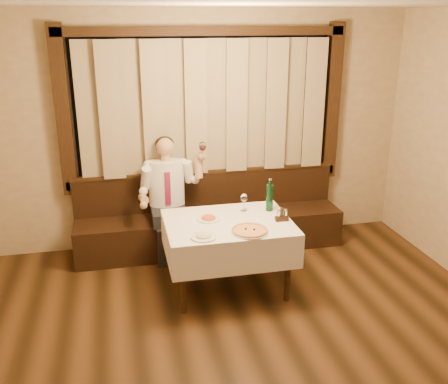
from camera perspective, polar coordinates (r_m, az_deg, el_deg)
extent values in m
cube|color=tan|center=(6.05, -2.25, 6.97)|extent=(5.00, 0.01, 2.80)
cube|color=black|center=(5.97, -2.26, 9.74)|extent=(3.00, 0.02, 1.60)
cube|color=orange|center=(5.94, -8.91, 6.52)|extent=(0.50, 0.01, 0.40)
cube|color=black|center=(6.13, -2.09, 1.83)|extent=(3.30, 0.12, 0.10)
cube|color=black|center=(5.85, -2.30, 17.91)|extent=(3.30, 0.12, 0.10)
cube|color=black|center=(5.87, -17.93, 8.66)|extent=(0.16, 0.12, 1.90)
cube|color=black|center=(6.41, 12.25, 9.98)|extent=(0.16, 0.12, 1.90)
cube|color=#94805F|center=(5.87, -2.08, 9.58)|extent=(2.90, 0.08, 1.55)
cube|color=black|center=(6.12, -1.57, -4.49)|extent=(3.20, 0.60, 0.45)
cube|color=black|center=(6.17, -2.03, 0.22)|extent=(3.20, 0.12, 0.45)
cube|color=black|center=(6.09, -2.06, 2.40)|extent=(3.20, 0.14, 0.04)
cylinder|color=black|center=(4.79, -4.69, -9.98)|extent=(0.06, 0.06, 0.71)
cylinder|color=black|center=(5.01, 7.31, -8.68)|extent=(0.06, 0.06, 0.71)
cylinder|color=black|center=(5.44, -5.77, -6.23)|extent=(0.06, 0.06, 0.71)
cylinder|color=black|center=(5.64, 4.82, -5.26)|extent=(0.06, 0.06, 0.71)
cube|color=black|center=(5.03, 0.49, -3.64)|extent=(1.20, 0.90, 0.04)
cube|color=white|center=(5.03, 0.49, -3.40)|extent=(1.26, 0.96, 0.01)
cube|color=white|center=(4.68, 1.81, -7.60)|extent=(1.26, 0.01, 0.35)
cube|color=white|center=(5.53, -0.62, -3.19)|extent=(1.26, 0.01, 0.35)
cube|color=white|center=(5.01, -6.60, -5.82)|extent=(0.01, 0.96, 0.35)
cube|color=white|center=(5.26, 7.21, -4.56)|extent=(0.01, 0.96, 0.35)
cylinder|color=white|center=(4.78, 2.94, -4.54)|extent=(0.37, 0.37, 0.01)
cylinder|color=#C7551D|center=(4.77, 2.94, -4.42)|extent=(0.33, 0.33, 0.01)
torus|color=#BA8747|center=(4.77, 2.94, -4.38)|extent=(0.35, 0.35, 0.03)
sphere|color=black|center=(4.78, 2.50, -4.24)|extent=(0.02, 0.02, 0.02)
sphere|color=black|center=(4.77, 3.48, -4.31)|extent=(0.02, 0.02, 0.02)
cylinder|color=white|center=(5.06, -1.78, -3.10)|extent=(0.24, 0.24, 0.01)
ellipsoid|color=#B73A1D|center=(5.05, -1.78, -2.67)|extent=(0.15, 0.15, 0.07)
cylinder|color=white|center=(4.66, -2.35, -5.16)|extent=(0.24, 0.24, 0.02)
ellipsoid|color=beige|center=(4.64, -2.36, -4.69)|extent=(0.15, 0.15, 0.07)
cylinder|color=#12562A|center=(5.27, 5.24, -0.66)|extent=(0.08, 0.08, 0.28)
cylinder|color=#12562A|center=(5.22, 5.29, 1.03)|extent=(0.03, 0.03, 0.07)
cylinder|color=silver|center=(5.21, 5.30, 1.43)|extent=(0.03, 0.03, 0.01)
cylinder|color=white|center=(5.28, 2.26, -2.18)|extent=(0.07, 0.07, 0.01)
cylinder|color=white|center=(5.26, 2.27, -1.63)|extent=(0.01, 0.01, 0.10)
ellipsoid|color=white|center=(5.23, 2.28, -0.65)|extent=(0.07, 0.07, 0.09)
cube|color=black|center=(5.07, 6.60, -3.05)|extent=(0.13, 0.07, 0.04)
cube|color=black|center=(5.04, 6.63, -2.32)|extent=(0.02, 0.06, 0.10)
cylinder|color=white|center=(5.04, 6.22, -2.57)|extent=(0.03, 0.03, 0.07)
cylinder|color=silver|center=(5.02, 6.24, -2.12)|extent=(0.04, 0.04, 0.01)
cylinder|color=white|center=(5.06, 7.03, -2.51)|extent=(0.03, 0.03, 0.07)
cylinder|color=silver|center=(5.04, 7.05, -2.06)|extent=(0.04, 0.04, 0.01)
cube|color=black|center=(5.82, -6.31, -2.62)|extent=(0.40, 0.44, 0.16)
cube|color=black|center=(5.74, -7.04, -6.32)|extent=(0.11, 0.12, 0.45)
cube|color=black|center=(5.76, -4.88, -6.14)|extent=(0.11, 0.12, 0.45)
ellipsoid|color=white|center=(5.84, -6.60, 1.06)|extent=(0.41, 0.26, 0.53)
cube|color=maroon|center=(5.73, -6.45, 0.37)|extent=(0.06, 0.01, 0.40)
cylinder|color=tan|center=(5.75, -6.72, 3.95)|extent=(0.10, 0.10, 0.08)
sphere|color=tan|center=(5.72, -6.77, 5.19)|extent=(0.21, 0.21, 0.21)
ellipsoid|color=black|center=(5.74, -6.81, 5.55)|extent=(0.21, 0.21, 0.16)
sphere|color=white|center=(5.76, -8.64, 2.97)|extent=(0.13, 0.13, 0.13)
sphere|color=white|center=(5.80, -4.74, 3.23)|extent=(0.13, 0.13, 0.13)
sphere|color=tan|center=(5.48, -9.18, -1.54)|extent=(0.08, 0.08, 0.08)
sphere|color=tan|center=(5.63, -2.55, 4.15)|extent=(0.09, 0.09, 0.09)
cylinder|color=white|center=(5.60, -2.50, 4.46)|extent=(0.01, 0.01, 0.11)
ellipsoid|color=white|center=(5.57, -2.51, 5.29)|extent=(0.08, 0.08, 0.10)
ellipsoid|color=#4C070F|center=(5.58, -2.51, 5.10)|extent=(0.07, 0.07, 0.06)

